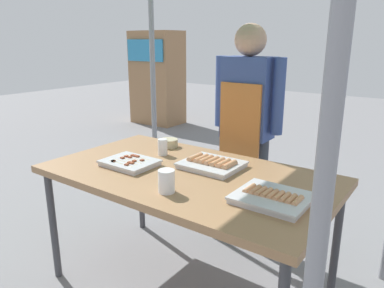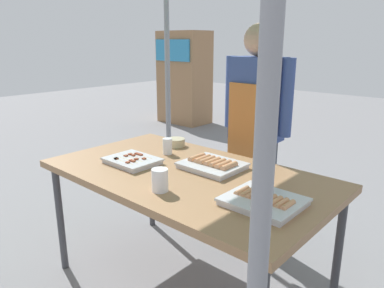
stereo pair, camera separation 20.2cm
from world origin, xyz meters
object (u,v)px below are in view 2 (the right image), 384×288
Objects in this scene: condiment_bowl at (176,142)px; vendor_woman at (256,120)px; tray_meat_skewers at (132,161)px; neighbor_stall_right at (184,78)px; drink_cup_by_wok at (167,146)px; stall_table at (186,181)px; tray_grilled_sausages at (212,165)px; drink_cup_near_edge at (160,180)px; tray_pork_links at (264,201)px.

vendor_woman reaches higher than condiment_bowl.
neighbor_stall_right reaches higher than tray_meat_skewers.
neighbor_stall_right reaches higher than drink_cup_by_wok.
stall_table is at bearing 17.77° from tray_meat_skewers.
stall_table is 0.37m from drink_cup_by_wok.
tray_grilled_sausages reaches higher than stall_table.
drink_cup_by_wok is at bearing 62.14° from vendor_woman.
drink_cup_near_edge reaches higher than tray_meat_skewers.
tray_meat_skewers is at bearing 157.69° from drink_cup_near_edge.
stall_table is 14.22× the size of drink_cup_near_edge.
drink_cup_by_wok is (-0.38, 0.02, 0.03)m from tray_grilled_sausages.
neighbor_stall_right is at bearing 131.58° from drink_cup_by_wok.
tray_pork_links is 0.50m from drink_cup_near_edge.
drink_cup_near_edge reaches higher than tray_grilled_sausages.
drink_cup_by_wok is (-0.40, 0.44, -0.00)m from drink_cup_near_edge.
drink_cup_by_wok reaches higher than tray_pork_links.
drink_cup_near_edge is at bearing -72.44° from stall_table.
stall_table is at bearing -46.90° from neighbor_stall_right.
stall_table is at bearing -39.61° from condiment_bowl.
vendor_woman is (-0.10, 1.01, 0.12)m from drink_cup_near_edge.
vendor_woman is (-0.01, 0.73, 0.23)m from stall_table.
tray_pork_links is at bearing -8.72° from stall_table.
stall_table is 4.82× the size of tray_grilled_sausages.
drink_cup_by_wok reaches higher than tray_meat_skewers.
condiment_bowl is at bearing 98.25° from tray_meat_skewers.
tray_meat_skewers is 4.57m from neighbor_stall_right.
vendor_woman is at bearing 68.92° from tray_meat_skewers.
stall_table is at bearing 171.28° from tray_pork_links.
neighbor_stall_right reaches higher than vendor_woman.
tray_pork_links reaches higher than tray_meat_skewers.
neighbor_stall_right is at bearing 131.64° from drink_cup_near_edge.
neighbor_stall_right is (-3.22, 3.44, 0.12)m from stall_table.
drink_cup_near_edge is (0.42, -0.17, 0.04)m from tray_meat_skewers.
vendor_woman is at bearing -40.24° from neighbor_stall_right.
condiment_bowl is 0.08× the size of neighbor_stall_right.
tray_meat_skewers is 2.46× the size of condiment_bowl.
tray_pork_links is at bearing -23.66° from condiment_bowl.
stall_table is 0.36m from tray_meat_skewers.
drink_cup_by_wok reaches higher than condiment_bowl.
condiment_bowl is (-0.47, 0.19, 0.00)m from tray_grilled_sausages.
drink_cup_by_wok is at bearing -48.42° from neighbor_stall_right.
tray_pork_links is (0.55, -0.08, 0.07)m from stall_table.
drink_cup_by_wok is (0.02, 0.27, 0.03)m from tray_meat_skewers.
tray_meat_skewers is (-0.34, -0.11, 0.07)m from stall_table.
tray_meat_skewers is at bearing -148.54° from tray_grilled_sausages.
vendor_woman is (0.30, 0.56, 0.12)m from drink_cup_by_wok.
tray_pork_links is 0.89m from drink_cup_by_wok.
condiment_bowl is (-0.94, 0.41, 0.01)m from tray_pork_links.
vendor_woman reaches higher than tray_grilled_sausages.
tray_grilled_sausages is at bearing -45.04° from neighbor_stall_right.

